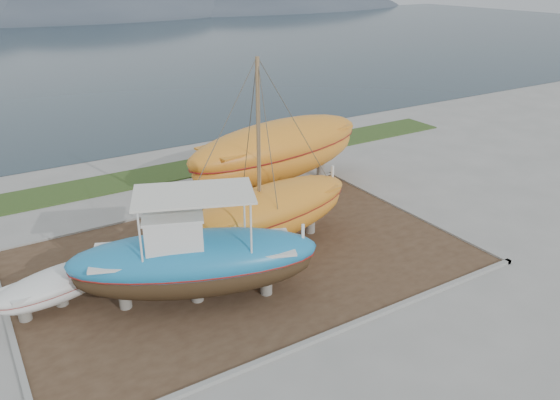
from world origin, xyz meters
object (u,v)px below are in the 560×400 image
white_dinghy (59,288)px  orange_bare_hull (279,157)px  blue_caique (194,249)px  orange_sailboat (267,159)px

white_dinghy → orange_bare_hull: orange_bare_hull is taller
orange_bare_hull → white_dinghy: bearing=-167.4°
blue_caique → orange_sailboat: (4.20, 2.00, 1.98)m
blue_caique → orange_bare_hull: 11.15m
orange_sailboat → orange_bare_hull: orange_sailboat is taller
blue_caique → orange_bare_hull: blue_caique is taller
blue_caique → orange_bare_hull: size_ratio=0.78×
blue_caique → white_dinghy: size_ratio=1.95×
orange_sailboat → orange_bare_hull: bearing=45.2°
white_dinghy → orange_sailboat: (8.48, -0.34, 3.43)m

